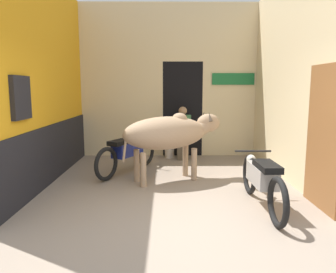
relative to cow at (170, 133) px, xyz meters
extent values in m
plane|color=gray|center=(-0.01, -2.28, -0.92)|extent=(30.00, 30.00, 0.00)
cube|color=orange|center=(-2.33, 0.02, 1.01)|extent=(0.18, 4.60, 3.85)
cube|color=black|center=(-2.23, 0.02, -0.38)|extent=(0.03, 4.60, 1.08)
cube|color=black|center=(-2.21, -1.27, 0.70)|extent=(0.08, 0.56, 0.64)
cube|color=beige|center=(-0.01, 2.41, 2.21)|extent=(4.45, 0.18, 1.44)
cube|color=beige|center=(-1.20, 2.41, 0.29)|extent=(2.08, 0.18, 2.41)
cube|color=beige|center=(1.53, 2.41, 0.29)|extent=(1.35, 0.18, 2.41)
cube|color=black|center=(0.35, 2.77, 0.29)|extent=(1.01, 0.90, 2.41)
cube|color=#196633|center=(1.63, 2.30, 1.06)|extent=(1.07, 0.03, 0.29)
cube|color=beige|center=(2.30, 0.02, 1.01)|extent=(0.18, 4.60, 3.85)
cube|color=brown|center=(2.19, -1.45, 0.13)|extent=(0.05, 1.00, 2.10)
ellipsoid|color=tan|center=(-0.09, -0.04, 0.01)|extent=(1.79, 1.28, 0.62)
ellipsoid|color=tan|center=(0.18, 0.08, 0.26)|extent=(0.38, 0.36, 0.23)
cylinder|color=tan|center=(0.61, 0.27, 0.05)|extent=(0.49, 0.44, 0.41)
ellipsoid|color=tan|center=(0.76, 0.34, 0.15)|extent=(0.58, 0.49, 0.37)
cylinder|color=tan|center=(-0.81, -0.36, -0.19)|extent=(0.13, 0.09, 0.56)
cylinder|color=tan|center=(0.31, 0.34, -0.61)|extent=(0.11, 0.11, 0.62)
cylinder|color=tan|center=(0.46, 0.01, -0.61)|extent=(0.11, 0.11, 0.62)
cylinder|color=tan|center=(-0.63, -0.09, -0.61)|extent=(0.11, 0.11, 0.62)
cylinder|color=tan|center=(-0.48, -0.41, -0.61)|extent=(0.11, 0.11, 0.62)
cone|color=#473D33|center=(0.67, 0.44, 0.29)|extent=(0.12, 0.16, 0.20)
cone|color=#473D33|center=(0.77, 0.21, 0.29)|extent=(0.12, 0.16, 0.20)
torus|color=black|center=(1.33, -2.14, -0.59)|extent=(0.09, 0.66, 0.66)
torus|color=black|center=(1.32, -0.79, -0.59)|extent=(0.09, 0.66, 0.66)
cube|color=#9E9993|center=(1.33, -1.46, -0.42)|extent=(0.29, 0.74, 0.28)
cube|color=black|center=(1.33, -1.67, -0.24)|extent=(0.27, 0.60, 0.09)
cylinder|color=black|center=(1.32, -0.94, -0.16)|extent=(0.58, 0.04, 0.03)
sphere|color=silver|center=(1.32, -0.84, -0.32)|extent=(0.15, 0.15, 0.15)
torus|color=black|center=(-1.22, -0.02, -0.59)|extent=(0.39, 0.61, 0.65)
torus|color=black|center=(-0.54, 1.20, -0.59)|extent=(0.39, 0.61, 0.65)
cube|color=navy|center=(-0.88, 0.59, -0.42)|extent=(0.62, 0.81, 0.28)
cube|color=black|center=(-0.98, 0.41, -0.24)|extent=(0.53, 0.66, 0.09)
cylinder|color=black|center=(-0.61, 1.06, -0.16)|extent=(0.52, 0.31, 0.03)
sphere|color=silver|center=(-0.57, 1.15, -0.32)|extent=(0.15, 0.15, 0.15)
cube|color=brown|center=(0.34, 1.79, -0.68)|extent=(0.28, 0.14, 0.48)
cube|color=brown|center=(0.34, 1.88, -0.39)|extent=(0.28, 0.32, 0.11)
cube|color=#386B42|center=(0.34, 1.95, -0.10)|extent=(0.40, 0.20, 0.56)
sphere|color=#937051|center=(0.34, 1.95, 0.28)|extent=(0.20, 0.20, 0.20)
cylinder|color=beige|center=(0.01, 2.03, -0.69)|extent=(0.23, 0.23, 0.44)
cylinder|color=beige|center=(0.01, 2.03, -0.45)|extent=(0.33, 0.33, 0.04)
camera|label=1|loc=(-0.08, -6.09, 0.85)|focal=35.00mm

